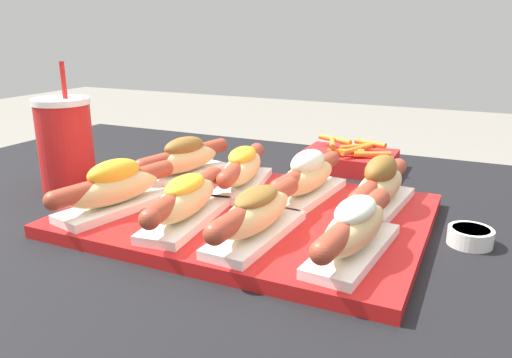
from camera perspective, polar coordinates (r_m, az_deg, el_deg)
serving_tray at (r=0.73m, az=-0.67°, el=-4.10°), size 0.49×0.37×0.02m
hot_dog_0 at (r=0.74m, az=-15.80°, el=-0.93°), size 0.10×0.21×0.08m
hot_dog_1 at (r=0.67m, az=-7.89°, el=-2.41°), size 0.08×0.22×0.06m
hot_dog_2 at (r=0.62m, az=0.05°, el=-3.95°), size 0.07×0.22×0.06m
hot_dog_3 at (r=0.58m, az=11.20°, el=-5.49°), size 0.08×0.22×0.07m
hot_dog_4 at (r=0.87m, az=-8.15°, el=2.28°), size 0.10×0.21×0.07m
hot_dog_5 at (r=0.81m, az=-1.55°, el=1.23°), size 0.09×0.21×0.07m
hot_dog_6 at (r=0.77m, az=5.89°, el=0.31°), size 0.08×0.22×0.08m
hot_dog_7 at (r=0.74m, az=13.97°, el=-0.74°), size 0.08×0.22×0.08m
sauce_bowl at (r=0.71m, az=23.30°, el=-5.96°), size 0.06×0.06×0.02m
drink_cup at (r=0.91m, az=-20.93°, el=3.71°), size 0.09×0.09×0.22m
fries_basket at (r=1.00m, az=10.54°, el=2.21°), size 0.18×0.13×0.06m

